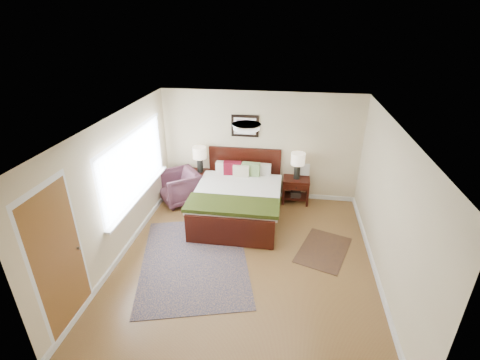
{
  "coord_description": "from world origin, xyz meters",
  "views": [
    {
      "loc": [
        0.64,
        -5.0,
        3.99
      ],
      "look_at": [
        -0.26,
        1.07,
        1.05
      ],
      "focal_mm": 26.0,
      "sensor_mm": 36.0,
      "label": 1
    }
  ],
  "objects_px": {
    "nightstand_right": "(296,188)",
    "lamp_left": "(200,155)",
    "lamp_right": "(298,161)",
    "rug_persian": "(195,260)",
    "nightstand_left": "(201,177)",
    "armchair": "(179,187)",
    "bed": "(238,194)"
  },
  "relations": [
    {
      "from": "bed",
      "to": "lamp_right",
      "type": "relative_size",
      "value": 3.59
    },
    {
      "from": "armchair",
      "to": "rug_persian",
      "type": "xyz_separation_m",
      "value": [
        0.9,
        -2.05,
        -0.37
      ]
    },
    {
      "from": "nightstand_right",
      "to": "lamp_left",
      "type": "distance_m",
      "value": 2.35
    },
    {
      "from": "lamp_left",
      "to": "armchair",
      "type": "xyz_separation_m",
      "value": [
        -0.42,
        -0.39,
        -0.66
      ]
    },
    {
      "from": "armchair",
      "to": "lamp_right",
      "type": "bearing_deg",
      "value": 60.28
    },
    {
      "from": "armchair",
      "to": "rug_persian",
      "type": "relative_size",
      "value": 0.32
    },
    {
      "from": "nightstand_left",
      "to": "armchair",
      "type": "bearing_deg",
      "value": -138.41
    },
    {
      "from": "nightstand_left",
      "to": "lamp_right",
      "type": "height_order",
      "value": "lamp_right"
    },
    {
      "from": "lamp_left",
      "to": "lamp_right",
      "type": "xyz_separation_m",
      "value": [
        2.25,
        0.0,
        -0.02
      ]
    },
    {
      "from": "armchair",
      "to": "nightstand_left",
      "type": "bearing_deg",
      "value": 93.54
    },
    {
      "from": "lamp_right",
      "to": "rug_persian",
      "type": "bearing_deg",
      "value": -125.87
    },
    {
      "from": "nightstand_right",
      "to": "lamp_left",
      "type": "bearing_deg",
      "value": 179.65
    },
    {
      "from": "bed",
      "to": "armchair",
      "type": "xyz_separation_m",
      "value": [
        -1.44,
        0.46,
        -0.17
      ]
    },
    {
      "from": "nightstand_left",
      "to": "nightstand_right",
      "type": "bearing_deg",
      "value": 0.19
    },
    {
      "from": "nightstand_right",
      "to": "armchair",
      "type": "bearing_deg",
      "value": -171.96
    },
    {
      "from": "nightstand_left",
      "to": "nightstand_right",
      "type": "height_order",
      "value": "nightstand_left"
    },
    {
      "from": "lamp_left",
      "to": "lamp_right",
      "type": "distance_m",
      "value": 2.25
    },
    {
      "from": "nightstand_left",
      "to": "lamp_left",
      "type": "xyz_separation_m",
      "value": [
        0.0,
        0.02,
        0.54
      ]
    },
    {
      "from": "nightstand_left",
      "to": "rug_persian",
      "type": "height_order",
      "value": "nightstand_left"
    },
    {
      "from": "bed",
      "to": "nightstand_right",
      "type": "bearing_deg",
      "value": 34.39
    },
    {
      "from": "lamp_left",
      "to": "bed",
      "type": "bearing_deg",
      "value": -39.57
    },
    {
      "from": "nightstand_left",
      "to": "rug_persian",
      "type": "xyz_separation_m",
      "value": [
        0.48,
        -2.42,
        -0.49
      ]
    },
    {
      "from": "nightstand_left",
      "to": "nightstand_right",
      "type": "distance_m",
      "value": 2.25
    },
    {
      "from": "lamp_right",
      "to": "bed",
      "type": "bearing_deg",
      "value": -145.18
    },
    {
      "from": "nightstand_left",
      "to": "armchair",
      "type": "relative_size",
      "value": 0.74
    },
    {
      "from": "nightstand_right",
      "to": "armchair",
      "type": "xyz_separation_m",
      "value": [
        -2.66,
        -0.38,
        0.01
      ]
    },
    {
      "from": "nightstand_left",
      "to": "lamp_left",
      "type": "bearing_deg",
      "value": 90.0
    },
    {
      "from": "lamp_left",
      "to": "armchair",
      "type": "relative_size",
      "value": 0.74
    },
    {
      "from": "bed",
      "to": "lamp_left",
      "type": "bearing_deg",
      "value": 140.43
    },
    {
      "from": "bed",
      "to": "rug_persian",
      "type": "bearing_deg",
      "value": -108.91
    },
    {
      "from": "bed",
      "to": "nightstand_left",
      "type": "height_order",
      "value": "bed"
    },
    {
      "from": "nightstand_left",
      "to": "lamp_right",
      "type": "xyz_separation_m",
      "value": [
        2.25,
        0.02,
        0.52
      ]
    }
  ]
}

